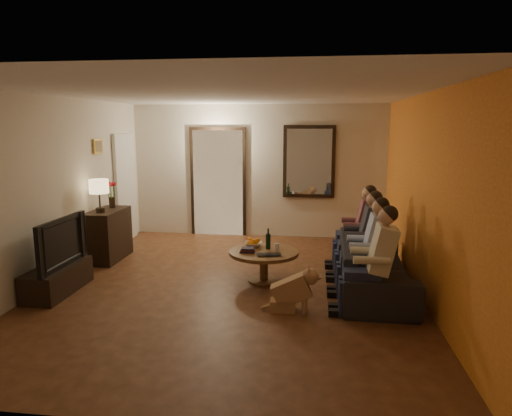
# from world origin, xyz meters

# --- Properties ---
(floor) EXTENTS (5.00, 6.00, 0.01)m
(floor) POSITION_xyz_m (0.00, 0.00, 0.00)
(floor) COLOR #462612
(floor) RESTS_ON ground
(ceiling) EXTENTS (5.00, 6.00, 0.01)m
(ceiling) POSITION_xyz_m (0.00, 0.00, 2.60)
(ceiling) COLOR white
(ceiling) RESTS_ON back_wall
(back_wall) EXTENTS (5.00, 0.02, 2.60)m
(back_wall) POSITION_xyz_m (0.00, 3.00, 1.30)
(back_wall) COLOR beige
(back_wall) RESTS_ON floor
(front_wall) EXTENTS (5.00, 0.02, 2.60)m
(front_wall) POSITION_xyz_m (0.00, -3.00, 1.30)
(front_wall) COLOR beige
(front_wall) RESTS_ON floor
(left_wall) EXTENTS (0.02, 6.00, 2.60)m
(left_wall) POSITION_xyz_m (-2.50, 0.00, 1.30)
(left_wall) COLOR beige
(left_wall) RESTS_ON floor
(right_wall) EXTENTS (0.02, 6.00, 2.60)m
(right_wall) POSITION_xyz_m (2.50, 0.00, 1.30)
(right_wall) COLOR beige
(right_wall) RESTS_ON floor
(orange_accent) EXTENTS (0.01, 6.00, 2.60)m
(orange_accent) POSITION_xyz_m (2.49, 0.00, 1.30)
(orange_accent) COLOR orange
(orange_accent) RESTS_ON right_wall
(kitchen_doorway) EXTENTS (1.00, 0.06, 2.10)m
(kitchen_doorway) POSITION_xyz_m (-0.80, 2.98, 1.05)
(kitchen_doorway) COLOR #FFE0A5
(kitchen_doorway) RESTS_ON floor
(door_trim) EXTENTS (1.12, 0.04, 2.22)m
(door_trim) POSITION_xyz_m (-0.80, 2.97, 1.05)
(door_trim) COLOR black
(door_trim) RESTS_ON floor
(fridge_glimpse) EXTENTS (0.45, 0.03, 1.70)m
(fridge_glimpse) POSITION_xyz_m (-0.55, 2.98, 0.90)
(fridge_glimpse) COLOR silver
(fridge_glimpse) RESTS_ON floor
(mirror_frame) EXTENTS (1.00, 0.05, 1.40)m
(mirror_frame) POSITION_xyz_m (1.00, 2.96, 1.50)
(mirror_frame) COLOR black
(mirror_frame) RESTS_ON back_wall
(mirror_glass) EXTENTS (0.86, 0.02, 1.26)m
(mirror_glass) POSITION_xyz_m (1.00, 2.93, 1.50)
(mirror_glass) COLOR white
(mirror_glass) RESTS_ON back_wall
(white_door) EXTENTS (0.06, 0.85, 2.04)m
(white_door) POSITION_xyz_m (-2.46, 2.30, 1.02)
(white_door) COLOR white
(white_door) RESTS_ON floor
(framed_art) EXTENTS (0.03, 0.28, 0.24)m
(framed_art) POSITION_xyz_m (-2.47, 1.30, 1.85)
(framed_art) COLOR #B28C33
(framed_art) RESTS_ON left_wall
(art_canvas) EXTENTS (0.01, 0.22, 0.18)m
(art_canvas) POSITION_xyz_m (-2.46, 1.30, 1.85)
(art_canvas) COLOR brown
(art_canvas) RESTS_ON left_wall
(dresser) EXTENTS (0.45, 0.93, 0.83)m
(dresser) POSITION_xyz_m (-2.25, 1.02, 0.41)
(dresser) COLOR black
(dresser) RESTS_ON floor
(table_lamp) EXTENTS (0.30, 0.30, 0.54)m
(table_lamp) POSITION_xyz_m (-2.25, 0.80, 1.10)
(table_lamp) COLOR beige
(table_lamp) RESTS_ON dresser
(flower_vase) EXTENTS (0.14, 0.14, 0.44)m
(flower_vase) POSITION_xyz_m (-2.25, 1.24, 1.05)
(flower_vase) COLOR red
(flower_vase) RESTS_ON dresser
(tv_stand) EXTENTS (0.45, 1.09, 0.36)m
(tv_stand) POSITION_xyz_m (-2.25, -0.53, 0.18)
(tv_stand) COLOR black
(tv_stand) RESTS_ON floor
(tv) EXTENTS (1.13, 0.15, 0.65)m
(tv) POSITION_xyz_m (-2.25, -0.53, 0.69)
(tv) COLOR black
(tv) RESTS_ON tv_stand
(sofa) EXTENTS (2.29, 0.95, 0.66)m
(sofa) POSITION_xyz_m (1.93, 0.14, 0.33)
(sofa) COLOR black
(sofa) RESTS_ON floor
(person_a) EXTENTS (0.60, 0.40, 1.20)m
(person_a) POSITION_xyz_m (1.83, -0.76, 0.60)
(person_a) COLOR tan
(person_a) RESTS_ON sofa
(person_b) EXTENTS (0.60, 0.40, 1.20)m
(person_b) POSITION_xyz_m (1.83, -0.16, 0.60)
(person_b) COLOR tan
(person_b) RESTS_ON sofa
(person_c) EXTENTS (0.60, 0.40, 1.20)m
(person_c) POSITION_xyz_m (1.83, 0.44, 0.60)
(person_c) COLOR tan
(person_c) RESTS_ON sofa
(person_d) EXTENTS (0.60, 0.40, 1.20)m
(person_d) POSITION_xyz_m (1.83, 1.04, 0.60)
(person_d) COLOR tan
(person_d) RESTS_ON sofa
(dog) EXTENTS (0.57, 0.27, 0.56)m
(dog) POSITION_xyz_m (0.86, -0.77, 0.28)
(dog) COLOR #AA704E
(dog) RESTS_ON floor
(coffee_table) EXTENTS (1.00, 1.00, 0.45)m
(coffee_table) POSITION_xyz_m (0.42, 0.24, 0.23)
(coffee_table) COLOR brown
(coffee_table) RESTS_ON floor
(bowl) EXTENTS (0.26, 0.26, 0.06)m
(bowl) POSITION_xyz_m (0.24, 0.46, 0.48)
(bowl) COLOR white
(bowl) RESTS_ON coffee_table
(oranges) EXTENTS (0.20, 0.20, 0.08)m
(oranges) POSITION_xyz_m (0.24, 0.46, 0.55)
(oranges) COLOR orange
(oranges) RESTS_ON bowl
(wine_bottle) EXTENTS (0.07, 0.07, 0.31)m
(wine_bottle) POSITION_xyz_m (0.47, 0.34, 0.60)
(wine_bottle) COLOR black
(wine_bottle) RESTS_ON coffee_table
(wine_glass) EXTENTS (0.06, 0.06, 0.10)m
(wine_glass) POSITION_xyz_m (0.60, 0.29, 0.50)
(wine_glass) COLOR silver
(wine_glass) RESTS_ON coffee_table
(book_stack) EXTENTS (0.20, 0.15, 0.07)m
(book_stack) POSITION_xyz_m (0.20, 0.14, 0.48)
(book_stack) COLOR black
(book_stack) RESTS_ON coffee_table
(laptop) EXTENTS (0.36, 0.26, 0.03)m
(laptop) POSITION_xyz_m (0.52, -0.04, 0.46)
(laptop) COLOR black
(laptop) RESTS_ON coffee_table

